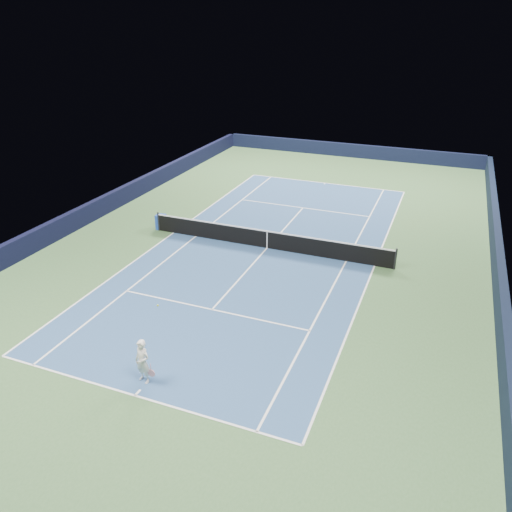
% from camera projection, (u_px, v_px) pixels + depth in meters
% --- Properties ---
extents(ground, '(40.00, 40.00, 0.00)m').
position_uv_depth(ground, '(267.00, 248.00, 25.62)').
color(ground, '#375930').
rests_on(ground, ground).
extents(wall_far, '(22.00, 0.35, 1.10)m').
position_uv_depth(wall_far, '(349.00, 150.00, 41.98)').
color(wall_far, black).
rests_on(wall_far, ground).
extents(wall_right, '(0.35, 40.00, 1.10)m').
position_uv_depth(wall_right, '(499.00, 275.00, 21.79)').
color(wall_right, black).
rests_on(wall_right, ground).
extents(wall_left, '(0.35, 40.00, 1.10)m').
position_uv_depth(wall_left, '(93.00, 211.00, 28.97)').
color(wall_left, black).
rests_on(wall_left, ground).
extents(court_surface, '(10.97, 23.77, 0.01)m').
position_uv_depth(court_surface, '(267.00, 248.00, 25.62)').
color(court_surface, navy).
rests_on(court_surface, ground).
extents(baseline_far, '(10.97, 0.08, 0.00)m').
position_uv_depth(baseline_far, '(325.00, 183.00, 35.57)').
color(baseline_far, white).
rests_on(baseline_far, ground).
extents(baseline_near, '(10.97, 0.08, 0.00)m').
position_uv_depth(baseline_near, '(135.00, 396.00, 15.66)').
color(baseline_near, white).
rests_on(baseline_near, ground).
extents(sideline_doubles_right, '(0.08, 23.77, 0.00)m').
position_uv_depth(sideline_doubles_right, '(375.00, 266.00, 23.80)').
color(sideline_doubles_right, white).
rests_on(sideline_doubles_right, ground).
extents(sideline_doubles_left, '(0.08, 23.77, 0.00)m').
position_uv_depth(sideline_doubles_left, '(174.00, 233.00, 27.43)').
color(sideline_doubles_left, white).
rests_on(sideline_doubles_left, ground).
extents(sideline_singles_right, '(0.08, 23.77, 0.00)m').
position_uv_depth(sideline_singles_right, '(346.00, 261.00, 24.25)').
color(sideline_singles_right, white).
rests_on(sideline_singles_right, ground).
extents(sideline_singles_left, '(0.08, 23.77, 0.00)m').
position_uv_depth(sideline_singles_left, '(196.00, 236.00, 26.98)').
color(sideline_singles_left, white).
rests_on(sideline_singles_left, ground).
extents(service_line_far, '(8.23, 0.08, 0.00)m').
position_uv_depth(service_line_far, '(303.00, 208.00, 30.97)').
color(service_line_far, white).
rests_on(service_line_far, ground).
extents(service_line_near, '(8.23, 0.08, 0.00)m').
position_uv_depth(service_line_near, '(212.00, 309.00, 20.26)').
color(service_line_near, white).
rests_on(service_line_near, ground).
extents(center_service_line, '(0.08, 12.80, 0.00)m').
position_uv_depth(center_service_line, '(267.00, 248.00, 25.61)').
color(center_service_line, white).
rests_on(center_service_line, ground).
extents(center_mark_far, '(0.08, 0.30, 0.00)m').
position_uv_depth(center_mark_far, '(325.00, 184.00, 35.44)').
color(center_mark_far, white).
rests_on(center_mark_far, ground).
extents(center_mark_near, '(0.08, 0.30, 0.00)m').
position_uv_depth(center_mark_near, '(138.00, 393.00, 15.79)').
color(center_mark_near, white).
rests_on(center_mark_near, ground).
extents(tennis_net, '(12.90, 0.10, 1.07)m').
position_uv_depth(tennis_net, '(267.00, 239.00, 25.40)').
color(tennis_net, black).
rests_on(tennis_net, ground).
extents(sponsor_cube, '(0.59, 0.52, 0.84)m').
position_uv_depth(sponsor_cube, '(161.00, 222.00, 27.76)').
color(sponsor_cube, '#1C40AD').
rests_on(sponsor_cube, ground).
extents(tennis_player, '(0.78, 1.28, 2.36)m').
position_uv_depth(tennis_player, '(143.00, 362.00, 15.96)').
color(tennis_player, white).
rests_on(tennis_player, ground).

